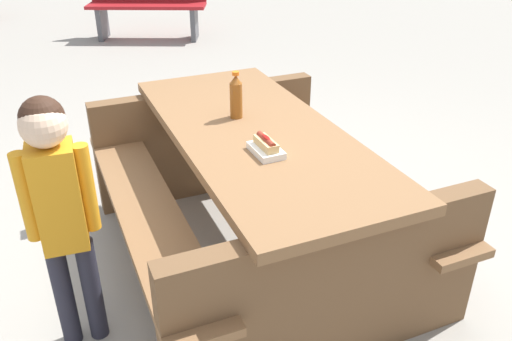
{
  "coord_description": "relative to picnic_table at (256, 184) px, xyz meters",
  "views": [
    {
      "loc": [
        2.21,
        -0.69,
        1.78
      ],
      "look_at": [
        0.0,
        0.0,
        0.52
      ],
      "focal_mm": 36.95,
      "sensor_mm": 36.0,
      "label": 1
    }
  ],
  "objects": [
    {
      "name": "hotdog_tray",
      "position": [
        0.26,
        -0.04,
        0.34
      ],
      "size": [
        0.19,
        0.13,
        0.08
      ],
      "color": "white",
      "rests_on": "picnic_table"
    },
    {
      "name": "soda_bottle",
      "position": [
        -0.17,
        -0.05,
        0.42
      ],
      "size": [
        0.06,
        0.06,
        0.24
      ],
      "color": "brown",
      "rests_on": "picnic_table"
    },
    {
      "name": "picnic_table",
      "position": [
        0.0,
        0.0,
        0.0
      ],
      "size": [
        1.93,
        1.57,
        0.75
      ],
      "color": "brown",
      "rests_on": "ground"
    },
    {
      "name": "ground_plane",
      "position": [
        0.0,
        0.0,
        -0.44
      ],
      "size": [
        30.0,
        30.0,
        0.0
      ],
      "primitive_type": "plane",
      "color": "gray",
      "rests_on": "ground"
    },
    {
      "name": "park_bench_near",
      "position": [
        -4.9,
        0.07,
        0.0
      ],
      "size": [
        0.85,
        1.55,
        0.85
      ],
      "color": "maroon",
      "rests_on": "ground"
    },
    {
      "name": "child_in_coat",
      "position": [
        0.34,
        -0.9,
        0.28
      ],
      "size": [
        0.18,
        0.28,
        1.13
      ],
      "color": "#262633",
      "rests_on": "ground"
    }
  ]
}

